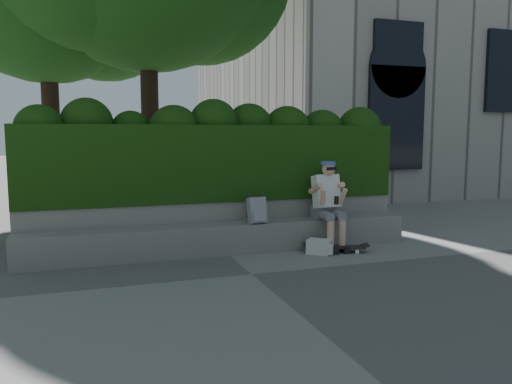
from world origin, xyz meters
name	(u,v)px	position (x,y,z in m)	size (l,w,h in m)	color
ground	(252,274)	(0.00, 0.00, 0.00)	(80.00, 80.00, 0.00)	slate
bench_ledge	(226,238)	(0.00, 1.25, 0.23)	(6.00, 0.45, 0.45)	gray
planter_wall	(218,223)	(0.00, 1.73, 0.38)	(6.00, 0.50, 0.75)	gray
hedge	(214,162)	(0.00, 1.95, 1.35)	(6.00, 1.00, 1.20)	black
person	(328,201)	(1.63, 1.07, 0.75)	(0.40, 0.76, 1.38)	slate
skateboard	(336,247)	(1.61, 0.74, 0.08)	(0.91, 0.53, 0.09)	black
backpack_plaid	(257,210)	(0.47, 1.15, 0.65)	(0.27, 0.14, 0.40)	#A3A3A8
backpack_ground	(319,247)	(1.32, 0.73, 0.11)	(0.34, 0.24, 0.22)	silver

